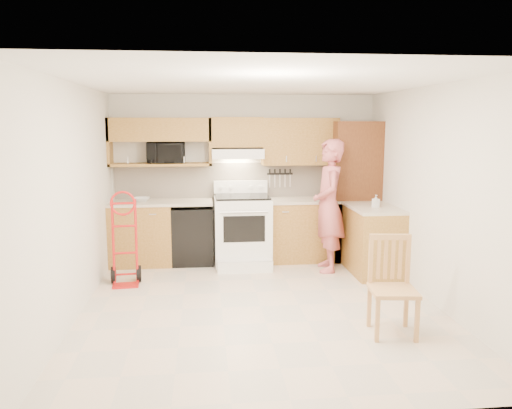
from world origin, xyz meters
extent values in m
cube|color=#C0B5A4|center=(0.00, 0.00, -0.01)|extent=(4.00, 4.50, 0.02)
cube|color=white|center=(0.00, 0.00, 2.51)|extent=(4.00, 4.50, 0.02)
cube|color=silver|center=(0.00, 2.26, 1.25)|extent=(4.00, 0.02, 2.50)
cube|color=silver|center=(0.00, -2.26, 1.25)|extent=(4.00, 0.02, 2.50)
cube|color=silver|center=(-2.01, 0.00, 1.25)|extent=(0.02, 4.50, 2.50)
cube|color=silver|center=(2.01, 0.00, 1.25)|extent=(0.02, 4.50, 2.50)
cube|color=beige|center=(0.00, 2.23, 1.20)|extent=(3.92, 0.03, 0.55)
cube|color=#AF8445|center=(-1.55, 1.95, 0.45)|extent=(0.90, 0.60, 0.90)
cube|color=black|center=(-0.80, 1.95, 0.42)|extent=(0.60, 0.60, 0.85)
cube|color=#AF8445|center=(0.83, 1.95, 0.45)|extent=(1.14, 0.60, 0.90)
cube|color=#BDAF9B|center=(-1.25, 1.95, 0.92)|extent=(1.50, 0.63, 0.04)
cube|color=#BDAF9B|center=(0.83, 1.95, 0.92)|extent=(1.14, 0.63, 0.04)
cube|color=#AF8445|center=(1.70, 1.15, 0.45)|extent=(0.60, 1.00, 0.90)
cube|color=#BDAF9B|center=(1.70, 1.15, 0.92)|extent=(0.63, 1.00, 0.04)
cube|color=brown|center=(1.65, 1.95, 1.05)|extent=(0.70, 0.60, 2.10)
cube|color=#AF8445|center=(-1.25, 2.08, 1.98)|extent=(1.50, 0.33, 0.34)
cube|color=#AF8445|center=(-1.25, 2.08, 1.47)|extent=(1.50, 0.33, 0.04)
cube|color=#AF8445|center=(-0.12, 2.08, 1.94)|extent=(0.76, 0.33, 0.44)
cube|color=#AF8445|center=(0.83, 2.08, 1.80)|extent=(1.14, 0.33, 0.70)
cube|color=white|center=(-0.12, 2.02, 1.63)|extent=(0.76, 0.46, 0.14)
imported|color=black|center=(-1.17, 2.08, 1.64)|extent=(0.58, 0.41, 0.31)
imported|color=#B8585C|center=(1.11, 1.35, 0.93)|extent=(0.49, 0.71, 1.86)
imported|color=white|center=(1.70, 1.09, 1.03)|extent=(0.09, 0.10, 0.17)
imported|color=white|center=(-1.53, 1.95, 0.97)|extent=(0.25, 0.25, 0.06)
camera|label=1|loc=(-0.62, -5.48, 2.06)|focal=35.40mm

